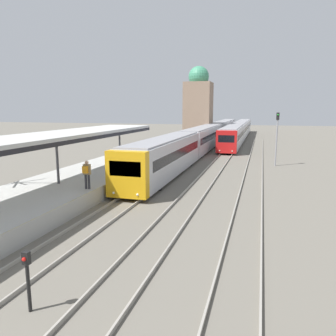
{
  "coord_description": "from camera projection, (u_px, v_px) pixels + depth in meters",
  "views": [
    {
      "loc": [
        7.62,
        -1.36,
        5.51
      ],
      "look_at": [
        1.78,
        19.08,
        1.7
      ],
      "focal_mm": 35.0,
      "sensor_mm": 36.0,
      "label": 1
    }
  ],
  "objects": [
    {
      "name": "train_far",
      "position": [
        239.0,
        130.0,
        61.2
      ],
      "size": [
        2.52,
        46.2,
        3.14
      ],
      "color": "red",
      "rests_on": "ground_plane"
    },
    {
      "name": "signal_post_near",
      "position": [
        27.0,
        275.0,
        8.86
      ],
      "size": [
        0.2,
        0.21,
        1.76
      ],
      "color": "black",
      "rests_on": "ground_plane"
    },
    {
      "name": "train_near",
      "position": [
        210.0,
        134.0,
        50.09
      ],
      "size": [
        2.58,
        65.16,
        3.21
      ],
      "color": "gold",
      "rests_on": "ground_plane"
    },
    {
      "name": "distant_domed_building",
      "position": [
        198.0,
        107.0,
        54.83
      ],
      "size": [
        4.39,
        4.39,
        12.55
      ],
      "color": "#89705B",
      "rests_on": "ground_plane"
    },
    {
      "name": "person_on_platform",
      "position": [
        87.0,
        172.0,
        18.85
      ],
      "size": [
        0.4,
        0.4,
        1.66
      ],
      "color": "#2D2D33",
      "rests_on": "station_platform"
    },
    {
      "name": "signal_mast_far",
      "position": [
        277.0,
        133.0,
        31.88
      ],
      "size": [
        0.28,
        0.29,
        5.22
      ],
      "color": "gray",
      "rests_on": "ground_plane"
    },
    {
      "name": "platform_canopy",
      "position": [
        56.0,
        135.0,
        19.92
      ],
      "size": [
        4.0,
        23.23,
        3.12
      ],
      "color": "beige",
      "rests_on": "station_platform"
    }
  ]
}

